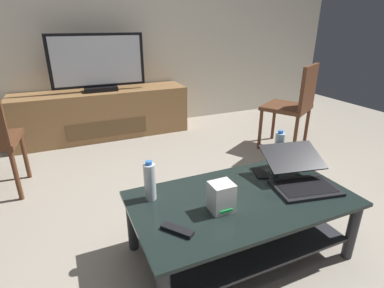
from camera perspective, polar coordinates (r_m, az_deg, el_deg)
The scene contains 12 objects.
ground_plane at distance 1.97m, azimuth 3.25°, elevation -18.87°, with size 7.68×7.68×0.00m, color #9E9384.
back_wall at distance 3.98m, azimuth -15.02°, elevation 23.01°, with size 6.40×0.12×2.80m, color beige.
coffee_table at distance 1.79m, azimuth 9.26°, elevation -13.16°, with size 1.23×0.68×0.38m.
media_cabinet at distance 3.76m, azimuth -16.49°, elevation 5.56°, with size 1.98×0.48×0.56m.
television at distance 3.62m, azimuth -17.45°, elevation 14.32°, with size 1.04×0.20×0.63m.
dining_chair at distance 3.32m, azimuth 18.93°, elevation 7.42°, with size 0.60×0.60×0.91m.
laptop at distance 1.92m, azimuth 19.84°, elevation -5.53°, with size 0.43×0.47×0.18m.
router_box at distance 1.56m, azimuth 5.61°, elevation -9.99°, with size 0.12×0.11×0.16m.
water_bottle_near at distance 1.65m, azimuth -8.02°, elevation -7.08°, with size 0.06×0.06×0.23m.
water_bottle_far at distance 2.08m, azimuth 16.18°, elevation -0.99°, with size 0.06×0.06×0.25m.
cell_phone at distance 1.99m, azimuth 12.84°, elevation -5.45°, with size 0.07×0.14×0.01m, color black.
tv_remote at distance 1.45m, azimuth -2.83°, elevation -16.04°, with size 0.04×0.16×0.02m, color black.
Camera 1 is at (-0.70, -1.31, 1.29)m, focal length 28.02 mm.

